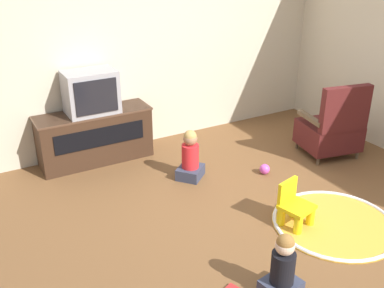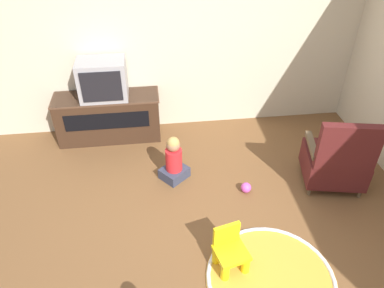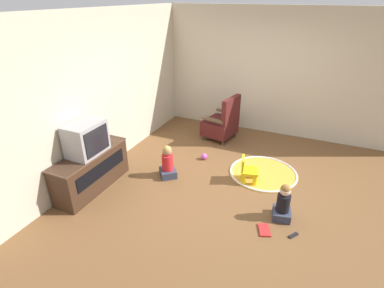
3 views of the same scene
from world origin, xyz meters
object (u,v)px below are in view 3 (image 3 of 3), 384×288
(child_watching_left, at_px, (168,163))
(remote_control, at_px, (293,235))
(black_armchair, at_px, (222,123))
(child_watching_center, at_px, (283,204))
(television, at_px, (86,139))
(tv_cabinet, at_px, (91,170))
(book, at_px, (264,230))
(toy_ball, at_px, (204,156))
(yellow_kid_chair, at_px, (248,172))

(child_watching_left, relative_size, remote_control, 3.94)
(black_armchair, relative_size, remote_control, 6.50)
(child_watching_center, bearing_deg, child_watching_left, 71.65)
(television, bearing_deg, remote_control, -86.63)
(tv_cabinet, bearing_deg, television, -90.00)
(child_watching_center, height_order, book, child_watching_center)
(black_armchair, height_order, child_watching_left, black_armchair)
(book, xyz_separation_m, remote_control, (0.06, -0.37, -0.00))
(book, distance_m, remote_control, 0.37)
(toy_ball, distance_m, remote_control, 2.31)
(black_armchair, xyz_separation_m, toy_ball, (-1.02, -0.00, -0.29))
(child_watching_center, bearing_deg, toy_ball, 46.22)
(child_watching_center, distance_m, toy_ball, 1.97)
(remote_control, bearing_deg, television, -51.67)
(child_watching_left, bearing_deg, toy_ball, -64.02)
(book, bearing_deg, tv_cabinet, 71.83)
(black_armchair, relative_size, toy_ball, 8.04)
(tv_cabinet, bearing_deg, yellow_kid_chair, -61.78)
(yellow_kid_chair, bearing_deg, child_watching_center, -150.82)
(yellow_kid_chair, bearing_deg, black_armchair, 19.80)
(yellow_kid_chair, relative_size, remote_control, 2.97)
(child_watching_left, bearing_deg, television, 90.15)
(black_armchair, bearing_deg, book, 41.88)
(black_armchair, distance_m, book, 2.91)
(child_watching_left, xyz_separation_m, remote_control, (-0.61, -2.18, -0.24))
(child_watching_center, bearing_deg, black_armchair, 27.86)
(child_watching_center, bearing_deg, television, 90.02)
(child_watching_center, bearing_deg, yellow_kid_chair, 33.82)
(remote_control, bearing_deg, toy_ball, -92.65)
(yellow_kid_chair, xyz_separation_m, child_watching_left, (-0.41, 1.30, 0.07))
(remote_control, bearing_deg, black_armchair, -107.99)
(tv_cabinet, distance_m, television, 0.56)
(tv_cabinet, relative_size, television, 2.31)
(remote_control, bearing_deg, child_watching_center, -111.01)
(child_watching_left, distance_m, remote_control, 2.28)
(black_armchair, bearing_deg, toy_ball, 11.55)
(television, relative_size, book, 2.17)
(yellow_kid_chair, bearing_deg, toy_ball, 53.42)
(black_armchair, distance_m, remote_control, 3.06)
(television, bearing_deg, child_watching_center, -80.37)
(toy_ball, xyz_separation_m, remote_control, (-1.41, -1.83, -0.05))
(yellow_kid_chair, distance_m, book, 1.21)
(black_armchair, relative_size, book, 3.51)
(child_watching_center, distance_m, book, 0.46)
(child_watching_left, bearing_deg, black_armchair, -51.11)
(child_watching_center, relative_size, book, 2.00)
(tv_cabinet, distance_m, remote_control, 3.15)
(television, xyz_separation_m, book, (0.12, -2.75, -0.87))
(yellow_kid_chair, xyz_separation_m, book, (-1.08, -0.51, -0.17))
(black_armchair, relative_size, child_watching_left, 1.65)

